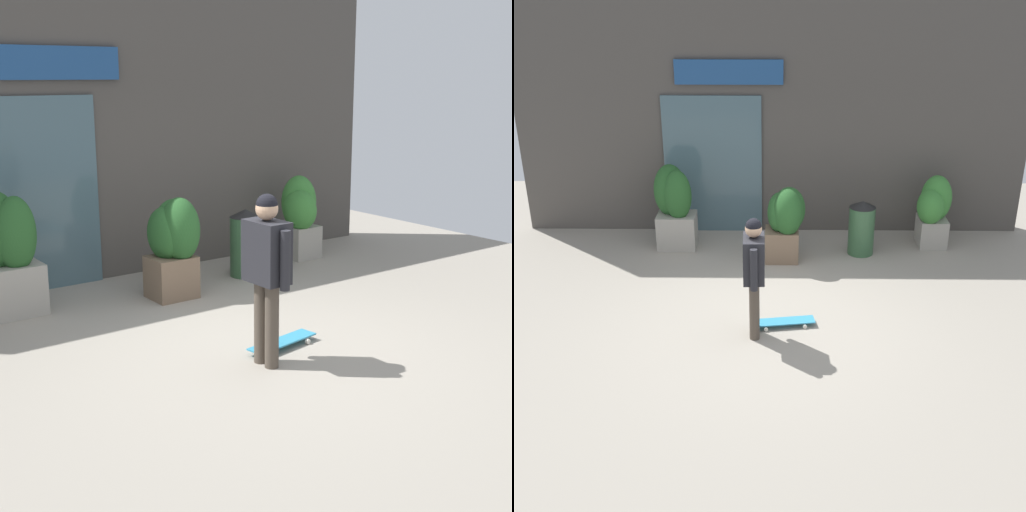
# 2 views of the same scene
# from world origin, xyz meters

# --- Properties ---
(ground_plane) EXTENTS (12.00, 12.00, 0.00)m
(ground_plane) POSITION_xyz_m (0.00, 0.00, 0.00)
(ground_plane) COLOR gray
(building_facade) EXTENTS (8.66, 0.31, 3.95)m
(building_facade) POSITION_xyz_m (-0.03, 3.37, 1.96)
(building_facade) COLOR #4C4742
(building_facade) RESTS_ON ground_plane
(skateboarder) EXTENTS (0.27, 0.60, 1.61)m
(skateboarder) POSITION_xyz_m (-0.18, -0.36, 0.98)
(skateboarder) COLOR #4C4238
(skateboarder) RESTS_ON ground_plane
(skateboard) EXTENTS (0.83, 0.34, 0.08)m
(skateboard) POSITION_xyz_m (0.20, -0.12, 0.06)
(skateboard) COLOR teal
(skateboard) RESTS_ON ground_plane
(planter_box_left) EXTENTS (0.68, 0.64, 1.40)m
(planter_box_left) POSITION_xyz_m (-1.61, 2.53, 0.79)
(planter_box_left) COLOR gray
(planter_box_left) RESTS_ON ground_plane
(planter_box_right) EXTENTS (0.63, 0.67, 1.23)m
(planter_box_right) POSITION_xyz_m (0.22, 2.01, 0.71)
(planter_box_right) COLOR brown
(planter_box_right) RESTS_ON ground_plane
(planter_box_mid) EXTENTS (0.60, 0.71, 1.21)m
(planter_box_mid) POSITION_xyz_m (2.69, 2.61, 0.64)
(planter_box_mid) COLOR gray
(planter_box_mid) RESTS_ON ground_plane
(trash_bin) EXTENTS (0.43, 0.43, 0.91)m
(trash_bin) POSITION_xyz_m (1.47, 2.26, 0.46)
(trash_bin) COLOR #335938
(trash_bin) RESTS_ON ground_plane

